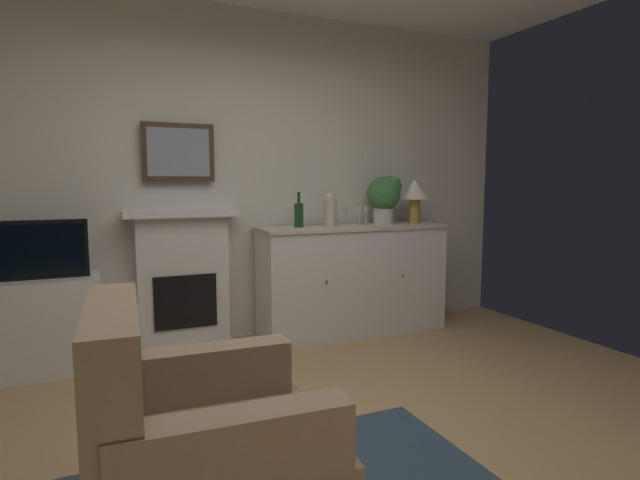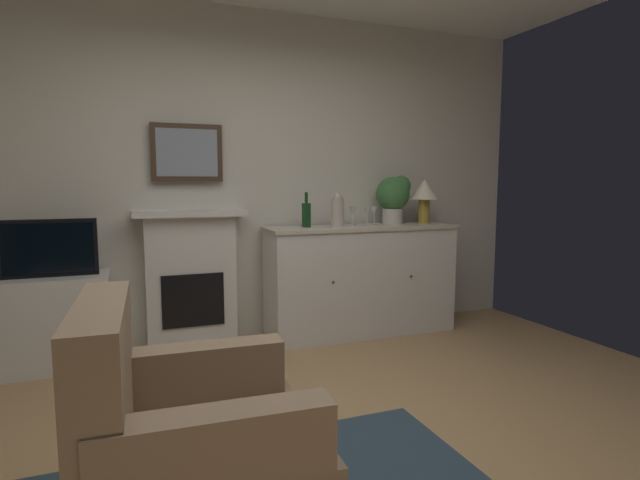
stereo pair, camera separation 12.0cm
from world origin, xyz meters
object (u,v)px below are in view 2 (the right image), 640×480
object	(u,v)px
wine_glass_left	(353,212)
vase_decorative	(338,210)
wine_glass_center	(368,212)
sideboard_cabinet	(361,280)
table_lamp	(424,193)
fireplace_unit	(191,279)
wine_bottle	(306,214)
tv_cabinet	(54,322)
tv_set	(49,248)
armchair	(187,445)
potted_plant_small	(394,195)
framed_picture	(187,153)
wine_glass_right	(374,211)

from	to	relation	value
wine_glass_left	vase_decorative	distance (m)	0.17
wine_glass_center	wine_glass_left	bearing A→B (deg)	149.23
sideboard_cabinet	table_lamp	distance (m)	0.98
fireplace_unit	wine_glass_left	distance (m)	1.45
table_lamp	wine_glass_center	world-z (taller)	table_lamp
fireplace_unit	sideboard_cabinet	distance (m)	1.43
wine_glass_left	wine_bottle	bearing A→B (deg)	176.36
fireplace_unit	vase_decorative	world-z (taller)	vase_decorative
sideboard_cabinet	tv_cabinet	distance (m)	2.40
wine_glass_left	tv_set	distance (m)	2.32
wine_bottle	vase_decorative	bearing A→B (deg)	-18.70
sideboard_cabinet	wine_glass_center	world-z (taller)	wine_glass_center
tv_set	table_lamp	bearing A→B (deg)	0.16
tv_cabinet	armchair	xyz separation A→B (m)	(0.67, -2.16, 0.05)
wine_bottle	potted_plant_small	distance (m)	0.84
framed_picture	armchair	size ratio (longest dim) A/B	0.60
framed_picture	wine_bottle	distance (m)	1.07
sideboard_cabinet	potted_plant_small	bearing A→B (deg)	7.64
table_lamp	wine_bottle	world-z (taller)	table_lamp
wine_glass_center	vase_decorative	xyz separation A→B (m)	(-0.27, 0.01, 0.02)
wine_glass_right	armchair	bearing A→B (deg)	-130.63
sideboard_cabinet	wine_glass_center	bearing A→B (deg)	-64.46
framed_picture	tv_cabinet	xyz separation A→B (m)	(-0.98, -0.21, -1.22)
wine_glass_center	vase_decorative	distance (m)	0.28
fireplace_unit	tv_set	world-z (taller)	fireplace_unit
table_lamp	framed_picture	bearing A→B (deg)	173.80
tv_cabinet	potted_plant_small	size ratio (longest dim) A/B	1.74
potted_plant_small	table_lamp	bearing A→B (deg)	-8.99
wine_bottle	tv_cabinet	size ratio (longest dim) A/B	0.39
fireplace_unit	table_lamp	xyz separation A→B (m)	(2.05, -0.18, 0.68)
table_lamp	tv_set	bearing A→B (deg)	-179.84
sideboard_cabinet	wine_glass_left	bearing A→B (deg)	174.93
wine_bottle	tv_cabinet	xyz separation A→B (m)	(-1.90, -0.02, -0.72)
table_lamp	potted_plant_small	bearing A→B (deg)	171.01
wine_glass_center	tv_cabinet	size ratio (longest dim) A/B	0.22
sideboard_cabinet	wine_glass_left	size ratio (longest dim) A/B	10.14
framed_picture	tv_cabinet	size ratio (longest dim) A/B	0.73
vase_decorative	fireplace_unit	bearing A→B (deg)	169.06
armchair	wine_glass_right	bearing A→B (deg)	49.37
wine_glass_right	fireplace_unit	bearing A→B (deg)	174.62
wine_glass_right	tv_set	xyz separation A→B (m)	(-2.53, -0.04, -0.20)
sideboard_cabinet	wine_glass_right	distance (m)	0.61
framed_picture	sideboard_cabinet	distance (m)	1.80
vase_decorative	framed_picture	bearing A→B (deg)	166.95
sideboard_cabinet	armchair	xyz separation A→B (m)	(-1.73, -2.14, -0.09)
sideboard_cabinet	potted_plant_small	size ratio (longest dim) A/B	3.89
framed_picture	wine_glass_left	bearing A→B (deg)	-9.13
framed_picture	armchair	distance (m)	2.66
table_lamp	armchair	bearing A→B (deg)	-137.65
sideboard_cabinet	potted_plant_small	distance (m)	0.80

